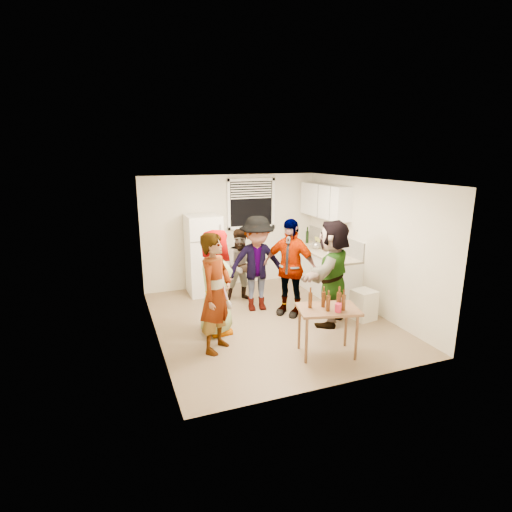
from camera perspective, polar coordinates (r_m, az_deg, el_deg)
name	(u,v)px	position (r m, az deg, el deg)	size (l,w,h in m)	color
room	(270,320)	(7.35, 2.01, -9.15)	(4.00, 4.50, 2.50)	beige
window	(251,204)	(9.03, -0.68, 7.49)	(1.12, 0.10, 1.06)	white
refrigerator	(204,255)	(8.56, -7.47, 0.17)	(0.70, 0.70, 1.70)	white
counter_lower	(321,271)	(8.89, 9.31, -2.16)	(0.60, 2.20, 0.86)	white
countertop	(322,251)	(8.78, 9.42, 0.66)	(0.64, 2.22, 0.04)	beige
backsplash	(334,241)	(8.88, 11.07, 2.06)	(0.03, 2.20, 0.36)	#BBB6AB
upper_cabinets	(325,201)	(8.83, 9.80, 7.78)	(0.34, 1.60, 0.70)	white
kettle	(316,249)	(8.90, 8.57, 1.01)	(0.24, 0.20, 0.20)	silver
paper_towel	(330,254)	(8.45, 10.57, 0.21)	(0.13, 0.13, 0.29)	white
wine_bottle	(307,243)	(9.47, 7.30, 1.87)	(0.07, 0.07, 0.28)	black
beer_bottle_counter	(332,257)	(8.26, 10.77, -0.13)	(0.06, 0.06, 0.23)	#47230C
blue_cup	(333,259)	(8.10, 10.94, -0.42)	(0.08, 0.08, 0.11)	#0E22DB
picture_frame	(318,241)	(9.37, 8.80, 2.18)	(0.02, 0.19, 0.16)	#E1E05B
trash_bin	(363,306)	(7.57, 15.10, -6.91)	(0.37, 0.37, 0.55)	silver
serving_table	(326,354)	(6.30, 9.97, -13.61)	(0.88, 0.59, 0.74)	brown
beer_bottle_table	(338,309)	(5.98, 11.68, -7.43)	(0.07, 0.07, 0.25)	#47230C
red_cup	(338,312)	(5.88, 11.62, -7.82)	(0.09, 0.09, 0.13)	#B81D38
guest_grey	(217,332)	(6.94, -5.61, -10.71)	(0.86, 1.76, 0.56)	gray
guest_stripe	(217,349)	(6.37, -5.55, -13.09)	(0.67, 1.83, 0.44)	#141933
guest_back_left	(243,300)	(8.29, -1.93, -6.35)	(0.73, 1.50, 0.57)	brown
guest_back_right	(257,309)	(7.85, 0.16, -7.57)	(1.18, 1.83, 0.68)	#404046
guest_black	(289,313)	(7.66, 4.67, -8.17)	(1.07, 1.82, 0.44)	black
guest_orange	(330,322)	(7.39, 10.51, -9.27)	(1.73, 1.86, 0.55)	#BB733C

